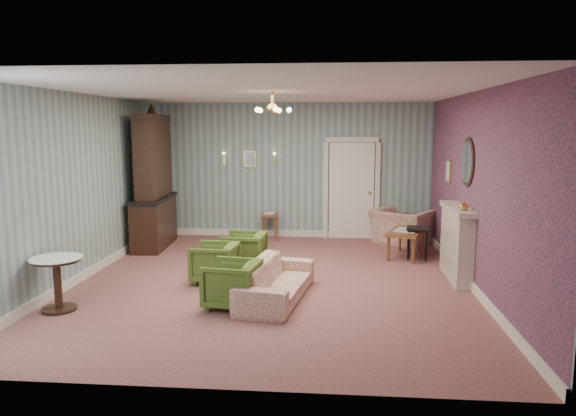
# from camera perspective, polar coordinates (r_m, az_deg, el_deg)

# --- Properties ---
(floor) EXTENTS (7.00, 7.00, 0.00)m
(floor) POSITION_cam_1_polar(r_m,az_deg,el_deg) (8.43, -1.60, -7.81)
(floor) COLOR #8E5A52
(floor) RESTS_ON ground
(ceiling) EXTENTS (7.00, 7.00, 0.00)m
(ceiling) POSITION_cam_1_polar(r_m,az_deg,el_deg) (8.10, -1.69, 12.28)
(ceiling) COLOR white
(ceiling) RESTS_ON ground
(wall_back) EXTENTS (6.00, 0.00, 6.00)m
(wall_back) POSITION_cam_1_polar(r_m,az_deg,el_deg) (11.61, 0.33, 4.00)
(wall_back) COLOR slate
(wall_back) RESTS_ON ground
(wall_front) EXTENTS (6.00, 0.00, 6.00)m
(wall_front) POSITION_cam_1_polar(r_m,az_deg,el_deg) (4.72, -6.51, -2.80)
(wall_front) COLOR slate
(wall_front) RESTS_ON ground
(wall_left) EXTENTS (0.00, 7.00, 7.00)m
(wall_left) POSITION_cam_1_polar(r_m,az_deg,el_deg) (8.99, -21.02, 2.09)
(wall_left) COLOR slate
(wall_left) RESTS_ON ground
(wall_right) EXTENTS (0.00, 7.00, 7.00)m
(wall_right) POSITION_cam_1_polar(r_m,az_deg,el_deg) (8.35, 19.28, 1.72)
(wall_right) COLOR slate
(wall_right) RESTS_ON ground
(wall_right_floral) EXTENTS (0.00, 7.00, 7.00)m
(wall_right_floral) POSITION_cam_1_polar(r_m,az_deg,el_deg) (8.34, 19.18, 1.72)
(wall_right_floral) COLOR #B55A69
(wall_right_floral) RESTS_ON ground
(door) EXTENTS (1.12, 0.12, 2.16)m
(door) POSITION_cam_1_polar(r_m,az_deg,el_deg) (11.57, 6.75, 2.08)
(door) COLOR white
(door) RESTS_ON floor
(olive_chair_a) EXTENTS (0.72, 0.76, 0.69)m
(olive_chair_a) POSITION_cam_1_polar(r_m,az_deg,el_deg) (7.22, -5.98, -7.81)
(olive_chair_a) COLOR #496724
(olive_chair_a) RESTS_ON floor
(olive_chair_b) EXTENTS (0.66, 0.69, 0.67)m
(olive_chair_b) POSITION_cam_1_polar(r_m,az_deg,el_deg) (8.40, -7.81, -5.57)
(olive_chair_b) COLOR #496724
(olive_chair_b) RESTS_ON floor
(olive_chair_c) EXTENTS (0.68, 0.72, 0.70)m
(olive_chair_c) POSITION_cam_1_polar(r_m,az_deg,el_deg) (9.04, -4.71, -4.39)
(olive_chair_c) COLOR #496724
(olive_chair_c) RESTS_ON floor
(sofa_chintz) EXTENTS (0.81, 1.90, 0.72)m
(sofa_chintz) POSITION_cam_1_polar(r_m,az_deg,el_deg) (7.51, -1.25, -7.01)
(sofa_chintz) COLOR #A04840
(sofa_chintz) RESTS_ON floor
(wingback_chair) EXTENTS (1.31, 1.22, 0.96)m
(wingback_chair) POSITION_cam_1_polar(r_m,az_deg,el_deg) (11.19, 12.05, -1.36)
(wingback_chair) COLOR #A04840
(wingback_chair) RESTS_ON floor
(dresser) EXTENTS (0.68, 1.70, 2.78)m
(dresser) POSITION_cam_1_polar(r_m,az_deg,el_deg) (10.95, -14.18, 3.15)
(dresser) COLOR black
(dresser) RESTS_ON floor
(fireplace) EXTENTS (0.30, 1.40, 1.16)m
(fireplace) POSITION_cam_1_polar(r_m,az_deg,el_deg) (8.84, 17.49, -3.56)
(fireplace) COLOR beige
(fireplace) RESTS_ON floor
(mantel_vase) EXTENTS (0.15, 0.15, 0.15)m
(mantel_vase) POSITION_cam_1_polar(r_m,az_deg,el_deg) (8.34, 18.14, 0.27)
(mantel_vase) COLOR gold
(mantel_vase) RESTS_ON fireplace
(oval_mirror) EXTENTS (0.04, 0.76, 0.84)m
(oval_mirror) POSITION_cam_1_polar(r_m,az_deg,el_deg) (8.69, 18.51, 4.66)
(oval_mirror) COLOR white
(oval_mirror) RESTS_ON wall_right
(framed_print) EXTENTS (0.04, 0.34, 0.42)m
(framed_print) POSITION_cam_1_polar(r_m,az_deg,el_deg) (10.02, 16.71, 3.77)
(framed_print) COLOR gold
(framed_print) RESTS_ON wall_right
(coffee_table) EXTENTS (0.87, 1.13, 0.51)m
(coffee_table) POSITION_cam_1_polar(r_m,az_deg,el_deg) (10.12, 12.46, -3.72)
(coffee_table) COLOR brown
(coffee_table) RESTS_ON floor
(side_table_black) EXTENTS (0.46, 0.46, 0.58)m
(side_table_black) POSITION_cam_1_polar(r_m,az_deg,el_deg) (10.04, 13.61, -3.65)
(side_table_black) COLOR black
(side_table_black) RESTS_ON floor
(pedestal_table) EXTENTS (0.81, 0.81, 0.72)m
(pedestal_table) POSITION_cam_1_polar(r_m,az_deg,el_deg) (7.65, -23.29, -7.43)
(pedestal_table) COLOR black
(pedestal_table) RESTS_ON floor
(nesting_table) EXTENTS (0.37, 0.47, 0.60)m
(nesting_table) POSITION_cam_1_polar(r_m,az_deg,el_deg) (11.45, -1.97, -1.88)
(nesting_table) COLOR brown
(nesting_table) RESTS_ON floor
(gilt_mirror_back) EXTENTS (0.28, 0.06, 0.36)m
(gilt_mirror_back) POSITION_cam_1_polar(r_m,az_deg,el_deg) (11.66, -4.12, 5.23)
(gilt_mirror_back) COLOR gold
(gilt_mirror_back) RESTS_ON wall_back
(sconce_left) EXTENTS (0.16, 0.12, 0.30)m
(sconce_left) POSITION_cam_1_polar(r_m,az_deg,el_deg) (11.74, -6.80, 5.21)
(sconce_left) COLOR gold
(sconce_left) RESTS_ON wall_back
(sconce_right) EXTENTS (0.16, 0.12, 0.30)m
(sconce_right) POSITION_cam_1_polar(r_m,az_deg,el_deg) (11.56, -1.43, 5.22)
(sconce_right) COLOR gold
(sconce_right) RESTS_ON wall_back
(chandelier) EXTENTS (0.56, 0.56, 0.36)m
(chandelier) POSITION_cam_1_polar(r_m,az_deg,el_deg) (8.09, -1.68, 10.37)
(chandelier) COLOR gold
(chandelier) RESTS_ON ceiling
(burgundy_cushion) EXTENTS (0.41, 0.28, 0.39)m
(burgundy_cushion) POSITION_cam_1_polar(r_m,az_deg,el_deg) (11.04, 11.89, -1.50)
(burgundy_cushion) COLOR maroon
(burgundy_cushion) RESTS_ON wingback_chair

